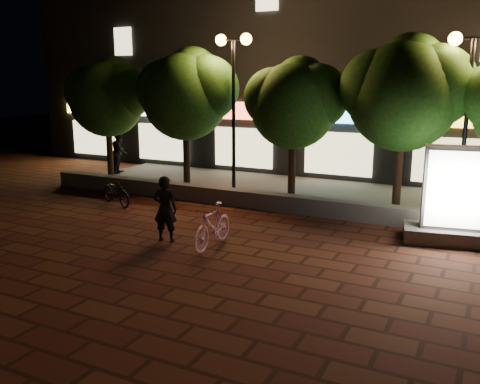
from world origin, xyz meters
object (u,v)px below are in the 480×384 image
Objects in this scene: tree_right at (406,89)px; street_lamp_right at (470,77)px; pedestrian at (120,152)px; tree_far_left at (109,94)px; scooter_pink at (213,226)px; tree_left at (187,91)px; ad_kiosk at (453,204)px; rider at (165,209)px; street_lamp_left at (234,74)px; tree_mid at (296,100)px; scooter_parked at (116,191)px.

tree_right is 1.70m from street_lamp_right.
street_lamp_right is at bearing -119.25° from pedestrian.
scooter_pink is (7.50, -5.29, -2.78)m from tree_far_left.
tree_left reaches higher than pedestrian.
ad_kiosk reaches higher than rider.
ad_kiosk is 1.38× the size of scooter_pink.
street_lamp_left is (5.45, -0.26, 0.74)m from tree_far_left.
street_lamp_left reaches higher than pedestrian.
tree_mid is 2.22m from street_lamp_left.
street_lamp_right is at bearing 90.12° from ad_kiosk.
tree_far_left is 2.86× the size of rider.
scooter_pink is at bearing 172.13° from rider.
street_lamp_right is at bearing 44.51° from scooter_pink.
ad_kiosk is 1.43× the size of scooter_parked.
scooter_parked is at bearing -103.00° from tree_left.
street_lamp_left reaches higher than tree_left.
tree_far_left is at bearing 64.22° from scooter_parked.
tree_right reaches higher than pedestrian.
pedestrian is (-7.98, 6.32, 0.45)m from scooter_pink.
street_lamp_right is 7.82m from scooter_pink.
ad_kiosk is 5.73m from scooter_pink.
street_lamp_right is at bearing -3.04° from tree_mid.
street_lamp_right is (7.00, 0.00, -0.13)m from street_lamp_left.
tree_far_left is 2.73× the size of scooter_pink.
tree_mid is 0.89× the size of tree_right.
tree_far_left is 2.63× the size of pedestrian.
scooter_pink is (-4.95, -2.86, -0.43)m from ad_kiosk.
tree_mid is 2.78× the size of rider.
scooter_parked is at bearing 154.22° from scooter_pink.
street_lamp_right is (1.64, -0.26, 0.33)m from tree_right.
tree_mid reaches higher than scooter_pink.
ad_kiosk reaches higher than scooter_parked.
rider is (0.83, -5.17, -3.22)m from street_lamp_left.
street_lamp_right reaches higher than rider.
tree_right is 2.99× the size of scooter_pink.
tree_left is 4.80m from pedestrian.
scooter_pink is 10.19m from pedestrian.
tree_left is at bearing 172.30° from street_lamp_left.
tree_right is 2.17× the size of ad_kiosk.
tree_far_left is at bearing 168.93° from ad_kiosk.
tree_right is 0.98× the size of street_lamp_left.
tree_mid is 5.94m from scooter_pink.
ad_kiosk is (7.00, -2.17, -3.09)m from street_lamp_left.
tree_left is 7.30m from tree_right.
scooter_pink is at bearing -151.91° from pedestrian.
rider is (2.77, -5.43, -2.64)m from tree_left.
tree_mid reaches higher than ad_kiosk.
street_lamp_left is 3.21× the size of rider.
tree_left is 3.00× the size of scooter_parked.
street_lamp_left is (-5.36, -0.26, 0.46)m from tree_right.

